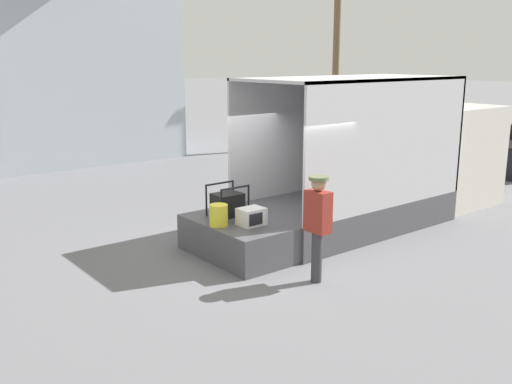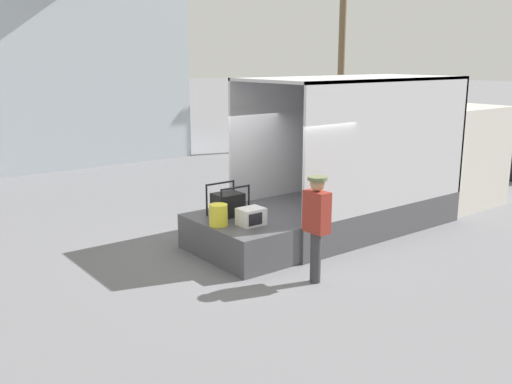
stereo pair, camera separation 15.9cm
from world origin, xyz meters
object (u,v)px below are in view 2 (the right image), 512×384
microwave (251,217)px  utility_pole (342,45)px  portable_generator (229,204)px  orange_bucket (218,215)px  worker_person (317,218)px  box_truck (408,170)px

microwave → utility_pole: 14.65m
portable_generator → orange_bucket: (-0.53, -0.43, -0.04)m
microwave → utility_pole: bearing=38.0°
worker_person → utility_pole: bearing=43.0°
microwave → utility_pole: utility_pole is taller
utility_pole → microwave: bearing=-142.0°
box_truck → orange_bucket: bearing=-179.7°
box_truck → utility_pole: bearing=53.2°
utility_pole → orange_bucket: bearing=-144.2°
portable_generator → orange_bucket: size_ratio=1.70×
portable_generator → worker_person: worker_person is taller
box_truck → microwave: (-4.93, -0.37, -0.22)m
microwave → portable_generator: 0.77m
orange_bucket → utility_pole: (11.74, 8.46, 3.26)m
box_truck → worker_person: (-4.72, -1.85, 0.06)m
microwave → orange_bucket: 0.59m
box_truck → utility_pole: 10.97m
microwave → portable_generator: (0.04, 0.77, 0.07)m
utility_pole → worker_person: bearing=-137.0°
portable_generator → orange_bucket: 0.68m
orange_bucket → worker_person: worker_person is taller
worker_person → utility_pole: 15.38m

